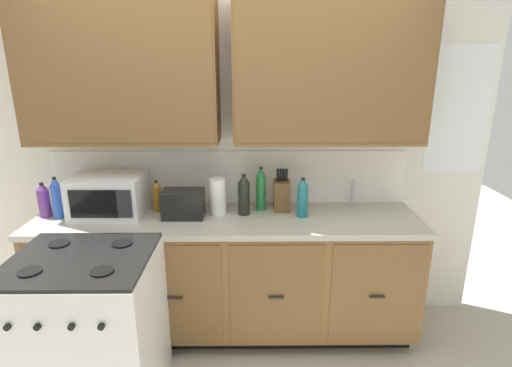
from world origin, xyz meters
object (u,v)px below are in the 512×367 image
(paper_towel_roll, at_px, (218,196))
(bottle_dark, at_px, (244,195))
(bottle_violet, at_px, (44,200))
(bottle_teal, at_px, (303,198))
(stove_range, at_px, (90,331))
(bottle_amber, at_px, (157,196))
(knife_block, at_px, (282,195))
(bottle_blue, at_px, (57,198))
(microwave, at_px, (109,195))
(bottle_green, at_px, (261,189))
(toaster, at_px, (183,204))

(paper_towel_roll, xyz_separation_m, bottle_dark, (0.18, -0.01, 0.01))
(bottle_violet, distance_m, bottle_teal, 1.77)
(stove_range, height_order, bottle_amber, bottle_amber)
(bottle_amber, bearing_deg, knife_block, 0.87)
(bottle_blue, xyz_separation_m, bottle_dark, (1.27, 0.06, 0.00))
(microwave, bearing_deg, knife_block, 3.41)
(bottle_violet, xyz_separation_m, bottle_blue, (0.10, -0.02, 0.02))
(microwave, height_order, bottle_blue, bottle_blue)
(paper_towel_roll, relative_size, bottle_violet, 1.06)
(stove_range, bearing_deg, bottle_blue, 122.06)
(bottle_green, bearing_deg, knife_block, -4.11)
(bottle_blue, bearing_deg, bottle_violet, 168.12)
(stove_range, bearing_deg, bottle_dark, 38.09)
(microwave, height_order, bottle_violet, microwave)
(knife_block, relative_size, bottle_teal, 1.11)
(knife_block, height_order, paper_towel_roll, knife_block)
(paper_towel_roll, height_order, bottle_violet, paper_towel_roll)
(bottle_teal, xyz_separation_m, bottle_dark, (-0.40, 0.05, 0.01))
(toaster, bearing_deg, stove_range, -125.83)
(bottle_blue, bearing_deg, bottle_dark, 2.52)
(bottle_violet, xyz_separation_m, bottle_dark, (1.37, 0.03, 0.02))
(bottle_violet, xyz_separation_m, bottle_green, (1.49, 0.12, 0.04))
(microwave, relative_size, knife_block, 1.55)
(stove_range, relative_size, toaster, 3.39)
(toaster, bearing_deg, microwave, 173.91)
(stove_range, bearing_deg, bottle_violet, 127.39)
(toaster, xyz_separation_m, bottle_green, (0.53, 0.14, 0.06))
(stove_range, bearing_deg, microwave, 95.38)
(knife_block, relative_size, bottle_green, 0.97)
(microwave, bearing_deg, stove_range, -84.62)
(bottle_dark, bearing_deg, microwave, 179.57)
(bottle_dark, bearing_deg, bottle_violet, -178.58)
(bottle_green, bearing_deg, bottle_violet, -175.26)
(bottle_violet, relative_size, bottle_amber, 1.07)
(bottle_violet, bearing_deg, stove_range, -52.61)
(bottle_teal, height_order, bottle_blue, bottle_blue)
(toaster, xyz_separation_m, bottle_violet, (-0.96, 0.01, 0.02))
(bottle_violet, distance_m, bottle_blue, 0.11)
(bottle_dark, bearing_deg, bottle_blue, -177.48)
(toaster, relative_size, bottle_dark, 0.96)
(bottle_teal, distance_m, bottle_green, 0.32)
(bottle_teal, bearing_deg, bottle_dark, 172.95)
(paper_towel_roll, height_order, bottle_green, bottle_green)
(knife_block, bearing_deg, bottle_green, 175.89)
(bottle_teal, xyz_separation_m, bottle_blue, (-1.67, -0.01, 0.01))
(knife_block, distance_m, bottle_amber, 0.89)
(bottle_violet, height_order, bottle_dark, bottle_dark)
(stove_range, xyz_separation_m, bottle_teal, (1.28, 0.63, 0.59))
(paper_towel_roll, bearing_deg, toaster, -166.78)
(toaster, relative_size, bottle_violet, 1.15)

